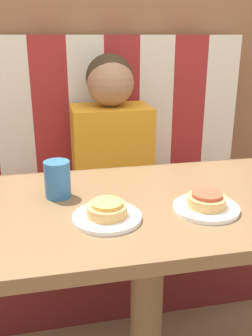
# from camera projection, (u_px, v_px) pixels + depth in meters

# --- Properties ---
(wall_back) EXTENTS (7.00, 0.05, 2.60)m
(wall_back) POSITION_uv_depth(u_px,v_px,m) (98.00, 5.00, 1.73)
(wall_back) COLOR brown
(wall_back) RESTS_ON ground_plane
(booth_seat) EXTENTS (1.32, 0.53, 0.44)m
(booth_seat) POSITION_uv_depth(u_px,v_px,m) (113.00, 244.00, 1.80)
(booth_seat) COLOR #5B1919
(booth_seat) RESTS_ON ground_plane
(booth_backrest) EXTENTS (1.32, 0.10, 0.73)m
(booth_backrest) POSITION_uv_depth(u_px,v_px,m) (104.00, 115.00, 1.80)
(booth_backrest) COLOR maroon
(booth_backrest) RESTS_ON booth_seat
(dining_table) EXTENTS (0.98, 0.59, 0.73)m
(dining_table) POSITION_uv_depth(u_px,v_px,m) (148.00, 236.00, 1.09)
(dining_table) COLOR brown
(dining_table) RESTS_ON ground_plane
(person) EXTENTS (0.33, 0.24, 0.66)m
(person) POSITION_uv_depth(u_px,v_px,m) (111.00, 134.00, 1.63)
(person) COLOR orange
(person) RESTS_ON booth_seat
(plate_left) EXTENTS (0.17, 0.17, 0.01)m
(plate_left) POSITION_uv_depth(u_px,v_px,m) (107.00, 217.00, 0.94)
(plate_left) COLOR white
(plate_left) RESTS_ON dining_table
(plate_right) EXTENTS (0.17, 0.17, 0.01)m
(plate_right) POSITION_uv_depth(u_px,v_px,m) (206.00, 208.00, 0.99)
(plate_right) COLOR white
(plate_right) RESTS_ON dining_table
(pizza_left) EXTENTS (0.10, 0.10, 0.04)m
(pizza_left) POSITION_uv_depth(u_px,v_px,m) (107.00, 209.00, 0.93)
(pizza_left) COLOR tan
(pizza_left) RESTS_ON plate_left
(pizza_right) EXTENTS (0.10, 0.10, 0.04)m
(pizza_right) POSITION_uv_depth(u_px,v_px,m) (207.00, 200.00, 0.98)
(pizza_right) COLOR tan
(pizza_right) RESTS_ON plate_right
(drinking_cup) EXTENTS (0.07, 0.07, 0.11)m
(drinking_cup) POSITION_uv_depth(u_px,v_px,m) (57.00, 179.00, 1.06)
(drinking_cup) COLOR #2D669E
(drinking_cup) RESTS_ON dining_table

